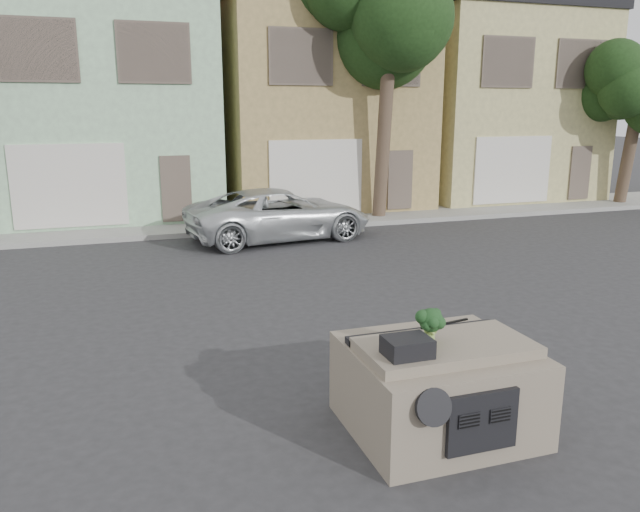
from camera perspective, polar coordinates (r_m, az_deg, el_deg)
ground_plane at (r=10.16m, az=2.28°, el=-7.67°), size 120.00×120.00×0.00m
sidewalk at (r=19.97m, az=-8.44°, el=2.95°), size 40.00×3.00×0.15m
townhouse_mint at (r=23.36m, az=-19.28°, el=12.99°), size 7.20×8.20×7.55m
townhouse_tan at (r=24.50m, az=-0.97°, el=13.70°), size 7.20×8.20×7.55m
townhouse_beige at (r=27.70m, az=14.41°, el=13.26°), size 7.20×8.20×7.55m
silver_pickup at (r=17.77m, az=-3.65°, el=1.53°), size 5.50×3.08×1.45m
tree_near at (r=20.46m, az=5.91°, el=15.02°), size 4.40×4.00×8.50m
tree_far at (r=26.20m, az=26.57°, el=10.60°), size 3.20×3.00×6.00m
car_dashboard at (r=7.44m, az=10.69°, el=-11.41°), size 2.00×1.80×1.12m
instrument_hump at (r=6.64m, az=7.99°, el=-8.21°), size 0.48×0.38×0.20m
wiper_arm at (r=7.66m, az=11.34°, el=-6.08°), size 0.69×0.15×0.02m
broccoli at (r=7.03m, az=10.09°, el=-6.21°), size 0.46×0.46×0.40m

